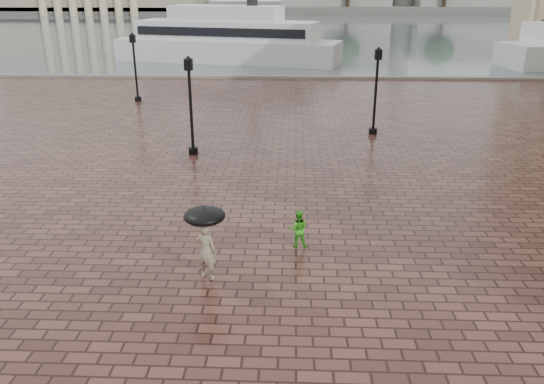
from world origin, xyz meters
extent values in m
plane|color=#3A1F1A|center=(0.00, 0.00, 0.00)|extent=(300.00, 300.00, 0.00)
plane|color=#434C52|center=(0.00, 92.00, 0.00)|extent=(240.00, 240.00, 0.00)
cube|color=slate|center=(0.00, 32.00, 0.00)|extent=(80.00, 0.60, 0.30)
cube|color=#4C4C47|center=(0.00, 160.00, 1.00)|extent=(300.00, 60.00, 2.00)
cylinder|color=black|center=(-6.00, 10.00, 0.15)|extent=(0.44, 0.44, 0.30)
cylinder|color=black|center=(-6.00, 10.00, 2.00)|extent=(0.14, 0.14, 4.00)
cube|color=black|center=(-6.00, 10.00, 4.15)|extent=(0.35, 0.35, 0.50)
sphere|color=beige|center=(-6.00, 10.00, 4.15)|extent=(0.28, 0.28, 0.28)
cylinder|color=black|center=(3.00, 14.00, 0.15)|extent=(0.44, 0.44, 0.30)
cylinder|color=black|center=(3.00, 14.00, 2.00)|extent=(0.14, 0.14, 4.00)
cube|color=black|center=(3.00, 14.00, 4.15)|extent=(0.35, 0.35, 0.50)
sphere|color=beige|center=(3.00, 14.00, 4.15)|extent=(0.28, 0.28, 0.28)
cylinder|color=black|center=(-12.00, 22.00, 0.15)|extent=(0.44, 0.44, 0.30)
cylinder|color=black|center=(-12.00, 22.00, 2.00)|extent=(0.14, 0.14, 4.00)
cube|color=black|center=(-12.00, 22.00, 4.15)|extent=(0.35, 0.35, 0.50)
sphere|color=beige|center=(-12.00, 22.00, 4.15)|extent=(0.28, 0.28, 0.28)
imported|color=gray|center=(-3.56, -1.33, 0.81)|extent=(0.70, 0.59, 1.63)
imported|color=green|center=(-1.08, 0.63, 0.58)|extent=(0.58, 0.45, 1.17)
cube|color=silver|center=(-8.22, 42.27, 1.11)|extent=(23.78, 10.98, 2.22)
cube|color=silver|center=(-8.22, 42.27, 3.14)|extent=(19.11, 9.15, 1.85)
cube|color=silver|center=(-8.22, 42.27, 4.81)|extent=(11.80, 6.82, 1.48)
cube|color=black|center=(-8.82, 39.90, 3.14)|extent=(17.07, 4.35, 0.83)
cube|color=black|center=(-7.63, 44.65, 3.14)|extent=(17.07, 4.35, 0.83)
cylinder|color=black|center=(-3.56, -1.33, 1.38)|extent=(0.02, 0.02, 0.95)
ellipsoid|color=black|center=(-3.56, -1.33, 1.84)|extent=(1.10, 1.10, 0.39)
camera|label=1|loc=(-1.28, -13.88, 7.45)|focal=35.00mm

